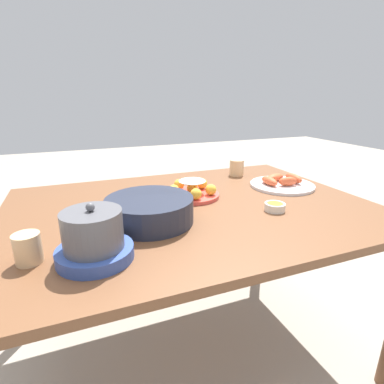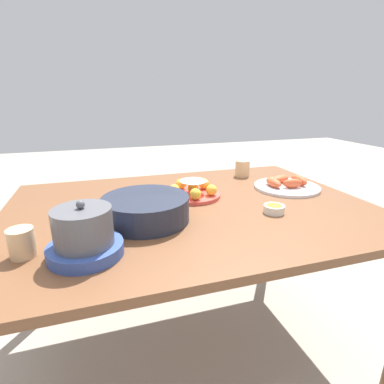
{
  "view_description": "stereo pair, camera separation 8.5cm",
  "coord_description": "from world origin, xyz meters",
  "px_view_note": "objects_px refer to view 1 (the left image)",
  "views": [
    {
      "loc": [
        0.43,
        1.08,
        1.18
      ],
      "look_at": [
        -0.02,
        -0.05,
        0.78
      ],
      "focal_mm": 28.0,
      "sensor_mm": 36.0,
      "label": 1
    },
    {
      "loc": [
        0.35,
        1.11,
        1.18
      ],
      "look_at": [
        -0.02,
        -0.05,
        0.78
      ],
      "focal_mm": 28.0,
      "sensor_mm": 36.0,
      "label": 2
    }
  ],
  "objects_px": {
    "dining_table": "(192,223)",
    "cup_far": "(28,248)",
    "cake_plate": "(192,191)",
    "seafood_platter": "(282,183)",
    "cup_near": "(237,168)",
    "warming_pot": "(94,238)",
    "sauce_bowl": "(275,207)",
    "serving_bowl": "(150,209)"
  },
  "relations": [
    {
      "from": "dining_table",
      "to": "cup_far",
      "type": "xyz_separation_m",
      "value": [
        0.57,
        0.25,
        0.12
      ]
    },
    {
      "from": "dining_table",
      "to": "serving_bowl",
      "type": "distance_m",
      "value": 0.26
    },
    {
      "from": "seafood_platter",
      "to": "warming_pot",
      "type": "relative_size",
      "value": 1.48
    },
    {
      "from": "warming_pot",
      "to": "cake_plate",
      "type": "bearing_deg",
      "value": -138.18
    },
    {
      "from": "seafood_platter",
      "to": "dining_table",
      "type": "bearing_deg",
      "value": 9.64
    },
    {
      "from": "dining_table",
      "to": "cup_far",
      "type": "bearing_deg",
      "value": 23.53
    },
    {
      "from": "dining_table",
      "to": "cake_plate",
      "type": "distance_m",
      "value": 0.16
    },
    {
      "from": "cake_plate",
      "to": "seafood_platter",
      "type": "bearing_deg",
      "value": 178.26
    },
    {
      "from": "seafood_platter",
      "to": "sauce_bowl",
      "type": "bearing_deg",
      "value": 48.37
    },
    {
      "from": "cake_plate",
      "to": "seafood_platter",
      "type": "xyz_separation_m",
      "value": [
        -0.48,
        0.01,
        -0.01
      ]
    },
    {
      "from": "warming_pot",
      "to": "seafood_platter",
      "type": "bearing_deg",
      "value": -157.29
    },
    {
      "from": "sauce_bowl",
      "to": "serving_bowl",
      "type": "bearing_deg",
      "value": -8.76
    },
    {
      "from": "cup_near",
      "to": "dining_table",
      "type": "bearing_deg",
      "value": 41.07
    },
    {
      "from": "warming_pot",
      "to": "dining_table",
      "type": "bearing_deg",
      "value": -143.65
    },
    {
      "from": "cup_near",
      "to": "cup_far",
      "type": "distance_m",
      "value": 1.16
    },
    {
      "from": "dining_table",
      "to": "seafood_platter",
      "type": "xyz_separation_m",
      "value": [
        -0.52,
        -0.09,
        0.1
      ]
    },
    {
      "from": "dining_table",
      "to": "sauce_bowl",
      "type": "xyz_separation_m",
      "value": [
        -0.28,
        0.18,
        0.1
      ]
    },
    {
      "from": "cup_near",
      "to": "warming_pot",
      "type": "relative_size",
      "value": 0.42
    },
    {
      "from": "cake_plate",
      "to": "dining_table",
      "type": "bearing_deg",
      "value": 67.53
    },
    {
      "from": "seafood_platter",
      "to": "cup_near",
      "type": "relative_size",
      "value": 3.53
    },
    {
      "from": "cake_plate",
      "to": "sauce_bowl",
      "type": "xyz_separation_m",
      "value": [
        -0.24,
        0.28,
        -0.01
      ]
    },
    {
      "from": "serving_bowl",
      "to": "cup_near",
      "type": "height_order",
      "value": "serving_bowl"
    },
    {
      "from": "dining_table",
      "to": "warming_pot",
      "type": "xyz_separation_m",
      "value": [
        0.41,
        0.3,
        0.14
      ]
    },
    {
      "from": "dining_table",
      "to": "seafood_platter",
      "type": "bearing_deg",
      "value": -170.36
    },
    {
      "from": "serving_bowl",
      "to": "cup_far",
      "type": "height_order",
      "value": "serving_bowl"
    },
    {
      "from": "sauce_bowl",
      "to": "dining_table",
      "type": "bearing_deg",
      "value": -31.99
    },
    {
      "from": "serving_bowl",
      "to": "cup_far",
      "type": "distance_m",
      "value": 0.4
    },
    {
      "from": "warming_pot",
      "to": "serving_bowl",
      "type": "bearing_deg",
      "value": -135.99
    },
    {
      "from": "sauce_bowl",
      "to": "seafood_platter",
      "type": "bearing_deg",
      "value": -131.63
    },
    {
      "from": "cake_plate",
      "to": "warming_pot",
      "type": "relative_size",
      "value": 1.15
    },
    {
      "from": "cup_far",
      "to": "sauce_bowl",
      "type": "bearing_deg",
      "value": -175.08
    },
    {
      "from": "sauce_bowl",
      "to": "cup_near",
      "type": "distance_m",
      "value": 0.56
    },
    {
      "from": "seafood_platter",
      "to": "serving_bowl",
      "type": "bearing_deg",
      "value": 14.77
    },
    {
      "from": "serving_bowl",
      "to": "warming_pot",
      "type": "xyz_separation_m",
      "value": [
        0.2,
        0.2,
        0.02
      ]
    },
    {
      "from": "dining_table",
      "to": "warming_pot",
      "type": "height_order",
      "value": "warming_pot"
    },
    {
      "from": "cake_plate",
      "to": "cup_near",
      "type": "relative_size",
      "value": 2.75
    },
    {
      "from": "cup_far",
      "to": "warming_pot",
      "type": "distance_m",
      "value": 0.18
    },
    {
      "from": "cake_plate",
      "to": "warming_pot",
      "type": "bearing_deg",
      "value": 41.82
    },
    {
      "from": "serving_bowl",
      "to": "warming_pot",
      "type": "height_order",
      "value": "warming_pot"
    },
    {
      "from": "sauce_bowl",
      "to": "cup_near",
      "type": "xyz_separation_m",
      "value": [
        -0.13,
        -0.54,
        0.03
      ]
    },
    {
      "from": "cake_plate",
      "to": "sauce_bowl",
      "type": "distance_m",
      "value": 0.37
    },
    {
      "from": "cake_plate",
      "to": "seafood_platter",
      "type": "relative_size",
      "value": 0.78
    }
  ]
}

